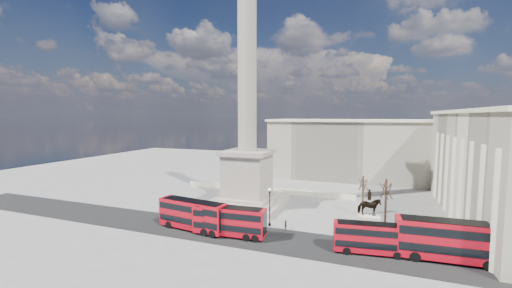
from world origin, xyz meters
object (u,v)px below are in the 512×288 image
Objects in this scene: red_bus_c at (374,238)px; red_bus_d at (452,241)px; pedestrian_crossing at (286,226)px; pedestrian_walking at (372,226)px; equestrian_statue at (368,226)px; pedestrian_standing at (383,239)px; nelsons_column at (247,140)px; red_bus_a at (193,215)px; victorian_lamp at (270,204)px; red_bus_b at (230,221)px.

red_bus_d reaches higher than red_bus_c.
pedestrian_walking is at bearing -97.66° from pedestrian_crossing.
equestrian_statue is at bearing 165.44° from red_bus_d.
pedestrian_crossing is (-13.87, 0.48, 0.01)m from pedestrian_standing.
nelsons_column is 4.26× the size of red_bus_a.
red_bus_d is (32.22, -13.95, -10.27)m from nelsons_column.
red_bus_a is at bearing -150.85° from victorian_lamp.
equestrian_statue reaches higher than red_bus_a.
red_bus_b is at bearing -168.41° from equestrian_statue.
equestrian_statue is 5.68m from pedestrian_walking.
victorian_lamp is (-15.55, 5.05, 1.57)m from red_bus_c.
pedestrian_standing is (24.68, -11.50, -12.11)m from nelsons_column.
nelsons_column is 29.80m from red_bus_c.
red_bus_c reaches higher than pedestrian_crossing.
pedestrian_crossing is (10.81, -11.02, -12.10)m from nelsons_column.
nelsons_column is 19.08m from red_bus_a.
nelsons_column is 3.97× the size of red_bus_d.
equestrian_statue is at bearing 95.41° from red_bus_c.
red_bus_d is at bearing -1.29° from red_bus_c.
pedestrian_standing is (1.95, 0.56, -1.85)m from equestrian_statue.
victorian_lamp is (-24.37, 4.07, 1.01)m from red_bus_d.
red_bus_d is at bearing -124.56° from pedestrian_crossing.
pedestrian_standing is at bearing -67.12° from pedestrian_walking.
pedestrian_standing is (20.99, 4.46, -1.49)m from red_bus_b.
pedestrian_standing is (27.31, 4.23, -1.63)m from red_bus_a.
red_bus_c is at bearing -0.72° from red_bus_b.
equestrian_statue is at bearing 15.94° from red_bus_a.
victorian_lamp is at bearing 36.85° from red_bus_a.
red_bus_b is (6.32, -0.23, -0.14)m from red_bus_a.
red_bus_b is at bearing 175.35° from red_bus_c.
nelsons_column is at bearing 139.81° from red_bus_c.
red_bus_b is 1.41× the size of equestrian_statue.
pedestrian_crossing is (13.44, 4.71, -1.62)m from red_bus_a.
red_bus_c is 16.42m from victorian_lamp.
equestrian_statue reaches higher than pedestrian_crossing.
pedestrian_crossing is at bearing -41.67° from pedestrian_standing.
pedestrian_walking is at bearing 84.44° from equestrian_statue.
red_bus_d is (8.83, 0.98, 0.57)m from red_bus_c.
red_bus_c reaches higher than pedestrian_standing.
nelsons_column is 31.50× the size of pedestrian_walking.
pedestrian_crossing reaches higher than pedestrian_walking.
nelsons_column is 27.07m from pedestrian_walking.
nelsons_column reaches higher than red_bus_b.
red_bus_d is (34.85, 1.77, 0.21)m from red_bus_a.
red_bus_d is at bearing 0.32° from red_bus_b.
nelsons_column is at bearing 153.33° from red_bus_d.
victorian_lamp reaches higher than red_bus_b.
pedestrian_walking is (15.40, 3.17, -2.86)m from victorian_lamp.
pedestrian_walking is 0.97× the size of pedestrian_crossing.
red_bus_b reaches higher than pedestrian_crossing.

